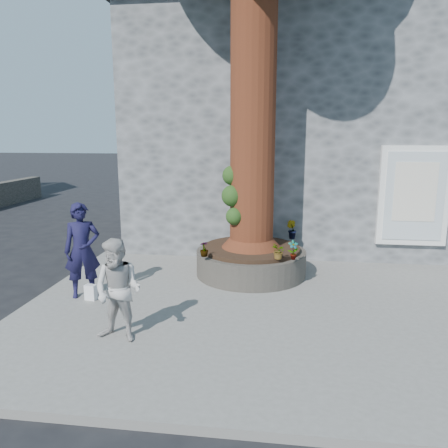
# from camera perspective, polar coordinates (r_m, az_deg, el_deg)

# --- Properties ---
(ground) EXTENTS (120.00, 120.00, 0.00)m
(ground) POSITION_cam_1_polar(r_m,az_deg,el_deg) (7.65, -3.71, -11.80)
(ground) COLOR black
(ground) RESTS_ON ground
(pavement) EXTENTS (9.00, 8.00, 0.12)m
(pavement) POSITION_cam_1_polar(r_m,az_deg,el_deg) (8.42, 7.83, -9.19)
(pavement) COLOR slate
(pavement) RESTS_ON ground
(yellow_line) EXTENTS (0.10, 30.00, 0.01)m
(yellow_line) POSITION_cam_1_polar(r_m,az_deg,el_deg) (9.54, -20.92, -7.70)
(yellow_line) COLOR yellow
(yellow_line) RESTS_ON ground
(stone_shop) EXTENTS (10.30, 8.30, 6.30)m
(stone_shop) POSITION_cam_1_polar(r_m,az_deg,el_deg) (14.11, 12.29, 11.90)
(stone_shop) COLOR #4D5053
(stone_shop) RESTS_ON ground
(planter) EXTENTS (2.30, 2.30, 0.60)m
(planter) POSITION_cam_1_polar(r_m,az_deg,el_deg) (9.28, 3.54, -4.82)
(planter) COLOR black
(planter) RESTS_ON pavement
(man) EXTENTS (0.75, 0.65, 1.73)m
(man) POSITION_cam_1_polar(r_m,az_deg,el_deg) (8.29, -18.02, -3.28)
(man) COLOR #141233
(man) RESTS_ON pavement
(woman) EXTENTS (0.81, 0.68, 1.50)m
(woman) POSITION_cam_1_polar(r_m,az_deg,el_deg) (6.44, -13.67, -8.44)
(woman) COLOR #BCB7B4
(woman) RESTS_ON pavement
(shopping_bag) EXTENTS (0.22, 0.15, 0.28)m
(shopping_bag) POSITION_cam_1_polar(r_m,az_deg,el_deg) (8.27, -17.00, -8.53)
(shopping_bag) COLOR white
(shopping_bag) RESTS_ON pavement
(plant_a) EXTENTS (0.22, 0.18, 0.37)m
(plant_a) POSITION_cam_1_polar(r_m,az_deg,el_deg) (8.31, 9.03, -3.39)
(plant_a) COLOR gray
(plant_a) RESTS_ON planter
(plant_b) EXTENTS (0.32, 0.32, 0.41)m
(plant_b) POSITION_cam_1_polar(r_m,az_deg,el_deg) (9.96, 8.81, -0.73)
(plant_b) COLOR gray
(plant_b) RESTS_ON planter
(plant_c) EXTENTS (0.23, 0.23, 0.30)m
(plant_c) POSITION_cam_1_polar(r_m,az_deg,el_deg) (8.44, -2.61, -3.27)
(plant_c) COLOR gray
(plant_c) RESTS_ON planter
(plant_d) EXTENTS (0.34, 0.35, 0.31)m
(plant_d) POSITION_cam_1_polar(r_m,az_deg,el_deg) (8.31, 7.17, -3.55)
(plant_d) COLOR gray
(plant_d) RESTS_ON planter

